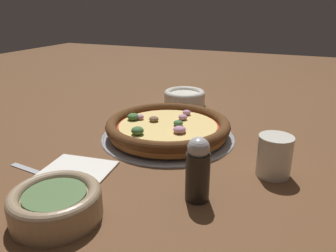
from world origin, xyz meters
name	(u,v)px	position (x,y,z in m)	size (l,w,h in m)	color
ground_plane	(168,137)	(0.00, 0.00, 0.00)	(3.00, 3.00, 0.00)	brown
pizza_tray	(168,136)	(0.00, 0.00, 0.00)	(0.32, 0.32, 0.01)	#9E9EA3
pizza	(168,126)	(0.00, 0.00, 0.03)	(0.29, 0.29, 0.04)	#A86B33
bowl_near	(185,97)	(0.26, 0.06, 0.02)	(0.13, 0.13, 0.05)	silver
bowl_far	(56,203)	(-0.35, 0.03, 0.03)	(0.13, 0.13, 0.05)	#9E8466
drinking_cup	(274,156)	(-0.09, -0.25, 0.04)	(0.06, 0.06, 0.08)	silver
napkin	(73,173)	(-0.24, 0.09, 0.00)	(0.15, 0.14, 0.01)	white
fork	(50,176)	(-0.26, 0.12, 0.00)	(0.04, 0.18, 0.00)	#B7B7BC
pepper_shaker	(198,169)	(-0.22, -0.15, 0.05)	(0.04, 0.04, 0.11)	black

